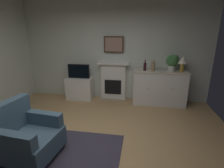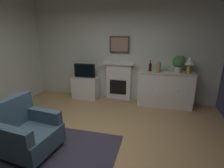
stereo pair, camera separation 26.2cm
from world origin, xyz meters
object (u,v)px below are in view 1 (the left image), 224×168
vase_decorative (153,66)px  tv_set (79,71)px  wine_glass_left (158,67)px  wine_bottle (145,67)px  tv_cabinet (80,88)px  potted_plant_small (173,61)px  sideboard_cabinet (159,88)px  wine_glass_center (163,66)px  armchair (26,136)px  fireplace_unit (113,81)px  table_lamp (183,61)px  framed_picture (114,45)px  wine_glass_right (167,67)px

vase_decorative → tv_set: vase_decorative is taller
wine_glass_left → wine_bottle: bearing=176.4°
wine_glass_left → tv_cabinet: (-2.20, 0.04, -0.73)m
tv_set → potted_plant_small: potted_plant_small is taller
sideboard_cabinet → wine_glass_center: (0.04, 0.03, 0.59)m
potted_plant_small → armchair: potted_plant_small is taller
fireplace_unit → wine_glass_center: fireplace_unit is taller
sideboard_cabinet → wine_glass_center: wine_glass_center is taller
table_lamp → wine_glass_center: bearing=176.7°
fireplace_unit → tv_set: (-0.98, -0.19, 0.30)m
tv_cabinet → framed_picture: bearing=12.0°
wine_bottle → armchair: wine_bottle is taller
sideboard_cabinet → wine_bottle: (-0.41, -0.00, 0.57)m
potted_plant_small → armchair: 3.67m
table_lamp → fireplace_unit: bearing=174.4°
fireplace_unit → framed_picture: (-0.00, 0.05, 1.04)m
sideboard_cabinet → wine_glass_center: bearing=34.0°
wine_glass_center → tv_cabinet: 2.42m
wine_glass_center → armchair: 3.47m
table_lamp → armchair: (-2.76, -2.51, -0.83)m
wine_glass_left → armchair: (-2.16, -2.48, -0.67)m
wine_glass_left → tv_cabinet: wine_glass_left is taller
wine_glass_right → tv_set: 2.43m
armchair → tv_cabinet: bearing=90.7°
table_lamp → wine_glass_right: size_ratio=2.42×
wine_glass_center → vase_decorative: (-0.25, -0.08, 0.02)m
wine_glass_center → potted_plant_small: bearing=4.2°
wine_glass_right → tv_cabinet: (-2.42, -0.00, -0.73)m
tv_set → vase_decorative: bearing=-1.2°
wine_bottle → wine_glass_center: wine_bottle is taller
wine_bottle → potted_plant_small: bearing=4.0°
fireplace_unit → vase_decorative: 1.23m
wine_glass_left → tv_cabinet: 2.32m
table_lamp → wine_glass_right: bearing=177.5°
vase_decorative → armchair: 3.26m
fireplace_unit → vase_decorative: (1.08, -0.23, 0.52)m
vase_decorative → tv_cabinet: size_ratio=0.38×
sideboard_cabinet → wine_glass_right: (0.15, 0.02, 0.59)m
wine_bottle → vase_decorative: (0.21, -0.05, 0.03)m
sideboard_cabinet → tv_set: bearing=-179.8°
wine_glass_center → sideboard_cabinet: bearing=-146.0°
framed_picture → wine_glass_right: bearing=-8.1°
table_lamp → tv_set: bearing=-179.8°
table_lamp → tv_cabinet: 2.93m
wine_glass_right → framed_picture: bearing=171.9°
fireplace_unit → wine_bottle: (0.88, -0.18, 0.49)m
wine_glass_left → potted_plant_small: (0.36, 0.07, 0.13)m
tv_cabinet → tv_set: bearing=-90.0°
wine_glass_right → vase_decorative: size_ratio=0.59×
potted_plant_small → armchair: size_ratio=0.47×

